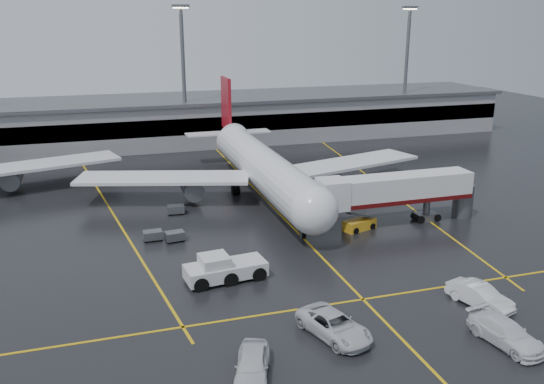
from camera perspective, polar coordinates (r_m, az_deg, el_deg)
name	(u,v)px	position (r m, az deg, el deg)	size (l,w,h in m)	color
ground	(283,217)	(69.01, 1.10, -2.57)	(220.00, 220.00, 0.00)	black
apron_line_centre	(283,217)	(69.01, 1.10, -2.56)	(0.25, 90.00, 0.02)	gold
apron_line_stop	(363,299)	(50.31, 9.11, -10.58)	(60.00, 0.25, 0.02)	gold
apron_line_left	(109,208)	(75.35, -15.99, -1.54)	(0.25, 70.00, 0.02)	gold
apron_line_right	(378,183)	(84.61, 10.59, 0.86)	(0.25, 70.00, 0.02)	gold
terminal	(207,118)	(113.11, -6.58, 7.34)	(122.00, 19.00, 8.60)	gray
light_mast_mid	(183,69)	(105.22, -8.88, 12.10)	(3.00, 1.20, 25.45)	#595B60
light_mast_right	(406,63)	(120.37, 13.33, 12.45)	(3.00, 1.20, 25.45)	#595B60
main_airliner	(261,165)	(76.66, -1.16, 2.72)	(48.80, 45.60, 14.10)	silver
jet_bridge	(397,192)	(67.23, 12.40, 0.01)	(19.90, 3.40, 6.05)	silver
pushback_tractor	(223,269)	(52.85, -4.89, -7.74)	(7.70, 3.90, 2.65)	silver
belt_loader	(359,224)	(65.73, 8.76, -3.23)	(4.20, 2.80, 2.46)	gold
service_van_a	(334,325)	(44.36, 6.27, -13.15)	(3.03, 6.57, 1.83)	silver
service_van_b	(506,333)	(46.53, 22.40, -12.94)	(2.51, 6.18, 1.79)	silver
service_van_c	(480,296)	(51.32, 20.11, -9.72)	(1.99, 5.72, 1.88)	silver
service_van_d	(252,365)	(39.75, -1.99, -16.93)	(2.22, 5.53, 1.88)	silver
baggage_cart_a	(175,236)	(62.46, -9.71, -4.36)	(2.14, 1.53, 1.12)	#595B60
baggage_cart_b	(153,235)	(63.13, -11.87, -4.25)	(2.02, 1.34, 1.12)	#595B60
baggage_cart_c	(176,209)	(70.98, -9.62, -1.72)	(2.08, 1.42, 1.12)	#595B60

